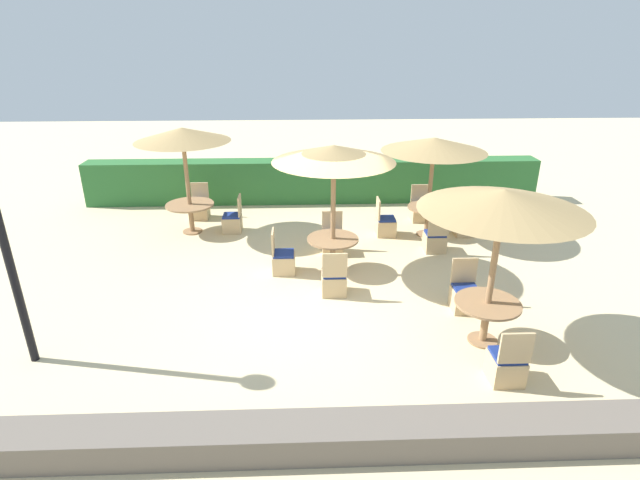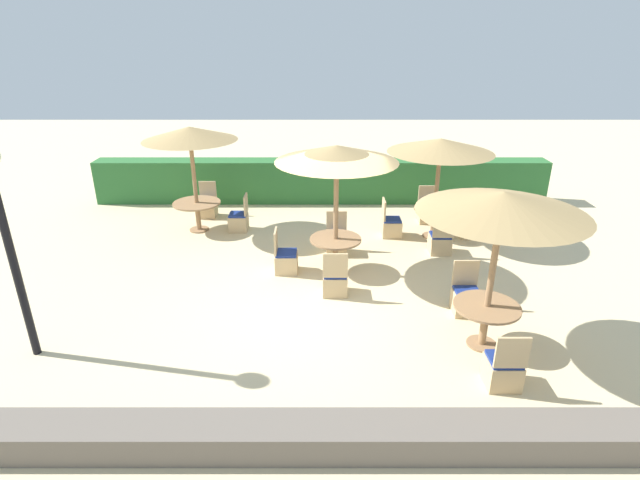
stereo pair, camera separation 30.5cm
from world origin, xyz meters
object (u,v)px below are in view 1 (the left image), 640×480
at_px(patio_chair_center_south, 334,281).
at_px(parasol_back_left, 182,135).
at_px(patio_chair_center_west, 283,261).
at_px(round_table_back_right, 428,213).
at_px(round_table_front_right, 487,311).
at_px(patio_chair_back_right_west, 385,225).
at_px(parasol_center, 334,154).
at_px(patio_chair_back_left_north, 200,209).
at_px(parasol_back_right, 434,145).
at_px(patio_chair_back_right_north, 420,211).
at_px(patio_chair_front_right_north, 465,296).
at_px(patio_chair_back_right_east, 465,225).
at_px(round_table_center, 333,245).
at_px(parasol_front_right, 503,201).
at_px(patio_chair_center_north, 333,242).
at_px(patio_chair_back_right_south, 435,240).
at_px(patio_chair_front_right_south, 506,365).
at_px(patio_chair_back_left_east, 233,222).
at_px(round_table_back_left, 190,209).

xyz_separation_m(patio_chair_center_south, parasol_back_left, (-3.34, 3.29, 2.16)).
relative_size(patio_chair_center_west, parasol_back_left, 0.36).
bearing_deg(round_table_back_right, round_table_front_right, -91.91).
bearing_deg(patio_chair_back_right_west, parasol_center, -36.05).
height_order(patio_chair_back_left_north, round_table_front_right, patio_chair_back_left_north).
relative_size(parasol_back_right, patio_chair_back_right_north, 2.63).
bearing_deg(patio_chair_front_right_north, parasol_center, -35.74).
bearing_deg(patio_chair_back_left_north, patio_chair_back_right_north, 176.03).
height_order(round_table_back_right, patio_chair_back_right_east, patio_chair_back_right_east).
xyz_separation_m(round_table_back_right, round_table_center, (-2.44, -1.91, 0.02)).
height_order(parasol_center, round_table_front_right, parasol_center).
height_order(patio_chair_back_right_west, patio_chair_front_right_north, same).
bearing_deg(parasol_front_right, patio_chair_center_west, 141.54).
relative_size(patio_chair_back_right_north, patio_chair_center_west, 1.00).
xyz_separation_m(patio_chair_center_north, parasol_front_right, (2.23, -3.60, 2.14)).
relative_size(patio_chair_center_south, parasol_back_left, 0.36).
distance_m(patio_chair_back_right_north, round_table_front_right, 5.59).
distance_m(round_table_back_right, parasol_center, 3.65).
xyz_separation_m(patio_chair_back_right_south, round_table_front_right, (-0.10, -3.59, 0.30)).
bearing_deg(parasol_back_right, patio_chair_back_right_east, -2.46).
xyz_separation_m(patio_chair_back_right_north, round_table_front_right, (-0.21, -5.58, 0.30)).
height_order(round_table_center, patio_chair_front_right_south, patio_chair_front_right_south).
bearing_deg(patio_chair_center_south, patio_chair_back_left_north, 127.69).
bearing_deg(parasol_front_right, patio_chair_back_right_north, 87.84).
distance_m(round_table_center, patio_chair_center_west, 1.09).
bearing_deg(patio_chair_back_right_east, patio_chair_back_right_south, 133.44).
distance_m(patio_chair_back_right_north, patio_chair_back_left_east, 4.89).
height_order(round_table_back_right, patio_chair_back_left_east, patio_chair_back_left_east).
xyz_separation_m(round_table_back_left, round_table_front_right, (5.67, -4.98, -0.03)).
bearing_deg(round_table_center, patio_chair_back_right_north, 49.41).
bearing_deg(parasol_back_right, patio_chair_back_left_north, 166.27).
relative_size(round_table_center, patio_chair_front_right_north, 1.14).
bearing_deg(parasol_back_left, round_table_center, -34.46).
bearing_deg(patio_chair_front_right_south, patio_chair_center_north, 115.72).
height_order(patio_chair_back_right_north, patio_chair_back_left_east, same).
relative_size(patio_chair_center_north, round_table_back_left, 0.79).
distance_m(round_table_back_left, patio_chair_front_right_north, 6.92).
height_order(parasol_center, round_table_center, parasol_center).
relative_size(round_table_back_left, round_table_front_right, 1.13).
relative_size(patio_chair_back_left_north, patio_chair_front_right_south, 1.00).
bearing_deg(parasol_back_right, patio_chair_back_right_south, -92.89).
bearing_deg(patio_chair_back_left_north, patio_chair_front_right_south, 128.88).
height_order(round_table_back_right, round_table_center, round_table_center).
relative_size(parasol_center, round_table_center, 2.51).
relative_size(patio_chair_back_right_north, patio_chair_center_north, 1.00).
distance_m(patio_chair_back_left_north, round_table_front_right, 8.23).
bearing_deg(parasol_center, patio_chair_back_right_east, 28.92).
distance_m(patio_chair_back_right_west, patio_chair_center_north, 1.69).
xyz_separation_m(patio_chair_back_right_east, patio_chair_front_right_south, (-1.11, -5.52, 0.00)).
distance_m(round_table_back_right, parasol_back_left, 6.13).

